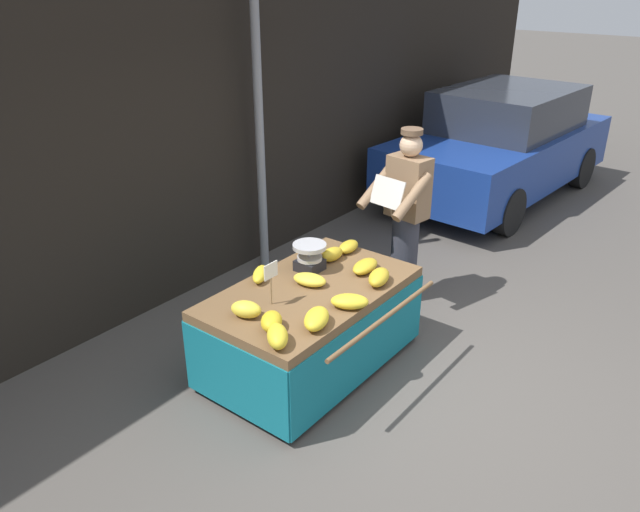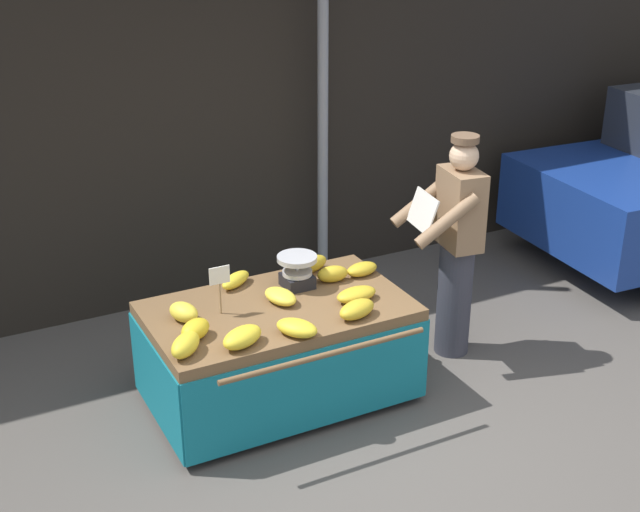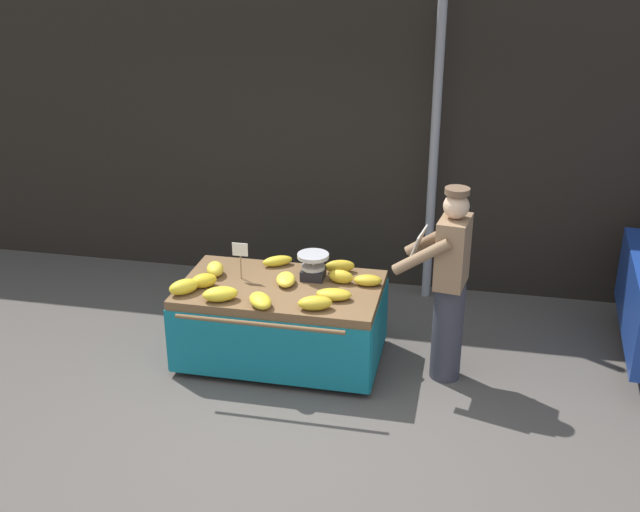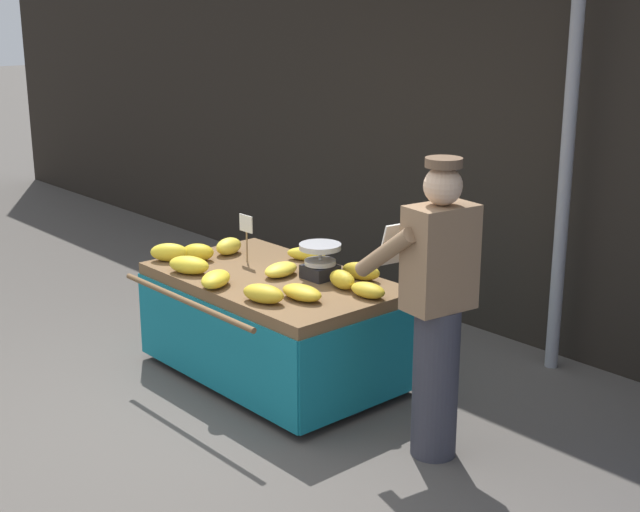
# 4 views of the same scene
# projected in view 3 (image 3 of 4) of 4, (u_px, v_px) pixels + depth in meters

# --- Properties ---
(ground_plane) EXTENTS (60.00, 60.00, 0.00)m
(ground_plane) POSITION_uv_depth(u_px,v_px,m) (278.00, 426.00, 6.13)
(ground_plane) COLOR #514C47
(back_wall) EXTENTS (16.00, 0.24, 3.48)m
(back_wall) POSITION_uv_depth(u_px,v_px,m) (347.00, 122.00, 8.10)
(back_wall) COLOR black
(back_wall) RESTS_ON ground
(street_pole) EXTENTS (0.09, 0.09, 3.29)m
(street_pole) POSITION_uv_depth(u_px,v_px,m) (434.00, 143.00, 7.66)
(street_pole) COLOR gray
(street_pole) RESTS_ON ground
(banana_cart) EXTENTS (1.77, 1.24, 0.73)m
(banana_cart) POSITION_uv_depth(u_px,v_px,m) (281.00, 306.00, 6.88)
(banana_cart) COLOR brown
(banana_cart) RESTS_ON ground
(weighing_scale) EXTENTS (0.28, 0.28, 0.23)m
(weighing_scale) POSITION_uv_depth(u_px,v_px,m) (313.00, 266.00, 6.90)
(weighing_scale) COLOR black
(weighing_scale) RESTS_ON banana_cart
(price_sign) EXTENTS (0.14, 0.01, 0.34)m
(price_sign) POSITION_uv_depth(u_px,v_px,m) (240.00, 253.00, 6.84)
(price_sign) COLOR #997A51
(price_sign) RESTS_ON banana_cart
(banana_bunch_0) EXTENTS (0.30, 0.33, 0.10)m
(banana_bunch_0) POSITION_uv_depth(u_px,v_px,m) (260.00, 301.00, 6.42)
(banana_bunch_0) COLOR yellow
(banana_bunch_0) RESTS_ON banana_cart
(banana_bunch_1) EXTENTS (0.34, 0.27, 0.12)m
(banana_bunch_1) POSITION_uv_depth(u_px,v_px,m) (220.00, 294.00, 6.52)
(banana_bunch_1) COLOR yellow
(banana_bunch_1) RESTS_ON banana_cart
(banana_bunch_2) EXTENTS (0.27, 0.26, 0.12)m
(banana_bunch_2) POSITION_uv_depth(u_px,v_px,m) (204.00, 281.00, 6.76)
(banana_bunch_2) COLOR gold
(banana_bunch_2) RESTS_ON banana_cart
(banana_bunch_3) EXTENTS (0.26, 0.17, 0.09)m
(banana_bunch_3) POSITION_uv_depth(u_px,v_px,m) (368.00, 280.00, 6.80)
(banana_bunch_3) COLOR gold
(banana_bunch_3) RESTS_ON banana_cart
(banana_bunch_4) EXTENTS (0.32, 0.23, 0.11)m
(banana_bunch_4) POSITION_uv_depth(u_px,v_px,m) (315.00, 303.00, 6.37)
(banana_bunch_4) COLOR gold
(banana_bunch_4) RESTS_ON banana_cart
(banana_bunch_5) EXTENTS (0.30, 0.25, 0.09)m
(banana_bunch_5) POSITION_uv_depth(u_px,v_px,m) (278.00, 261.00, 7.19)
(banana_bunch_5) COLOR yellow
(banana_bunch_5) RESTS_ON banana_cart
(banana_bunch_6) EXTENTS (0.31, 0.19, 0.09)m
(banana_bunch_6) POSITION_uv_depth(u_px,v_px,m) (334.00, 294.00, 6.54)
(banana_bunch_6) COLOR gold
(banana_bunch_6) RESTS_ON banana_cart
(banana_bunch_7) EXTENTS (0.22, 0.27, 0.12)m
(banana_bunch_7) POSITION_uv_depth(u_px,v_px,m) (215.00, 269.00, 6.99)
(banana_bunch_7) COLOR yellow
(banana_bunch_7) RESTS_ON banana_cart
(banana_bunch_8) EXTENTS (0.29, 0.29, 0.13)m
(banana_bunch_8) POSITION_uv_depth(u_px,v_px,m) (184.00, 287.00, 6.63)
(banana_bunch_8) COLOR yellow
(banana_bunch_8) RESTS_ON banana_cart
(banana_bunch_9) EXTENTS (0.24, 0.16, 0.12)m
(banana_bunch_9) POSITION_uv_depth(u_px,v_px,m) (341.00, 277.00, 6.84)
(banana_bunch_9) COLOR gold
(banana_bunch_9) RESTS_ON banana_cart
(banana_bunch_10) EXTENTS (0.22, 0.30, 0.09)m
(banana_bunch_10) POSITION_uv_depth(u_px,v_px,m) (286.00, 279.00, 6.82)
(banana_bunch_10) COLOR yellow
(banana_bunch_10) RESTS_ON banana_cart
(banana_bunch_11) EXTENTS (0.29, 0.19, 0.12)m
(banana_bunch_11) POSITION_uv_depth(u_px,v_px,m) (340.00, 266.00, 7.05)
(banana_bunch_11) COLOR gold
(banana_bunch_11) RESTS_ON banana_cart
(vendor_person) EXTENTS (0.62, 0.57, 1.71)m
(vendor_person) POSITION_uv_depth(u_px,v_px,m) (449.00, 284.00, 6.48)
(vendor_person) COLOR #383842
(vendor_person) RESTS_ON ground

